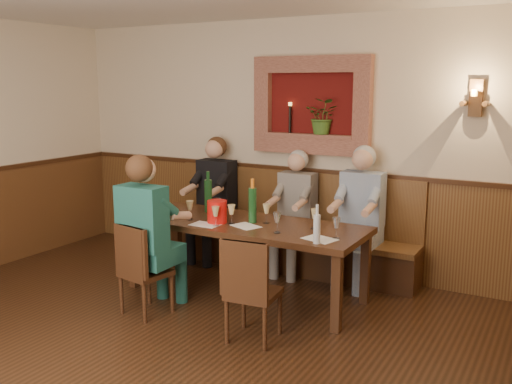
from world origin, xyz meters
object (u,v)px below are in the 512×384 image
Objects in this scene: chair_near_right at (253,310)px; person_bench_left at (213,209)px; person_bench_right at (359,228)px; wine_bottle_green_b at (208,195)px; bench at (287,241)px; wine_bottle_green_a at (253,204)px; water_bottle at (317,228)px; person_bench_mid at (294,224)px; dining_table at (245,229)px; spittoon_bucket at (217,212)px; person_chair_front at (150,247)px; chair_near_left at (145,288)px.

chair_near_right is 0.60× the size of person_bench_left.
wine_bottle_green_b is at bearing -156.10° from person_bench_right.
wine_bottle_green_b is (-0.56, -0.74, 0.60)m from bench.
water_bottle is at bearing -23.68° from wine_bottle_green_a.
person_bench_mid reaches higher than bench.
bench reaches higher than chair_near_right.
person_bench_left is (-0.94, 0.84, -0.06)m from dining_table.
chair_near_right is at bearing -60.12° from wine_bottle_green_a.
spittoon_bucket is at bearing 170.23° from water_bottle.
person_chair_front is 3.42× the size of wine_bottle_green_a.
wine_bottle_green_a is (0.30, 0.17, 0.07)m from spittoon_bucket.
wine_bottle_green_b is 1.28× the size of water_bottle.
water_bottle is at bearing -54.65° from bench.
person_bench_mid is at bearing 179.78° from person_bench_right.
dining_table is 1.11m from chair_near_left.
chair_near_left is (-0.55, -0.87, -0.43)m from dining_table.
bench is at bearing 90.00° from dining_table.
bench is 1.11m from wine_bottle_green_a.
chair_near_left is 0.38m from person_chair_front.
wine_bottle_green_b is (-0.01, 0.97, 0.32)m from person_chair_front.
person_bench_mid is 1.10m from spittoon_bucket.
person_bench_right is (1.81, 0.00, -0.00)m from person_bench_left.
spittoon_bucket is (-0.22, -0.16, 0.18)m from dining_table.
person_chair_front reaches higher than spittoon_bucket.
wine_bottle_green_a is (0.08, -0.93, 0.60)m from bench.
person_chair_front is 1.02m from wine_bottle_green_b.
person_chair_front is 1.06m from wine_bottle_green_a.
person_bench_right reaches higher than spittoon_bucket.
person_bench_mid is at bearing 81.02° from dining_table.
wine_bottle_green_b is at bearing 131.04° from chair_near_right.
spittoon_bucket is (0.33, 0.71, 0.61)m from chair_near_left.
bench is (0.00, 0.94, -0.35)m from dining_table.
dining_table is at bearing 117.87° from chair_near_right.
dining_table is 1.21m from person_bench_right.
person_bench_mid is 3.18× the size of wine_bottle_green_a.
person_bench_left is 6.71× the size of spittoon_bucket.
person_bench_mid is (0.13, 0.84, -0.11)m from dining_table.
water_bottle is (0.04, -1.19, 0.28)m from person_bench_right.
person_chair_front reaches higher than bench.
person_bench_left reaches higher than person_bench_mid.
person_bench_mid reaches higher than chair_near_right.
dining_table is at bearing -169.12° from wine_bottle_green_a.
person_bench_mid is at bearing 98.42° from chair_near_right.
spittoon_bucket reaches higher than chair_near_left.
spittoon_bucket is (-1.10, -0.99, 0.25)m from person_bench_right.
wine_bottle_green_b reaches higher than water_bottle.
person_chair_front is (-1.13, 0.07, 0.36)m from chair_near_right.
wine_bottle_green_a is at bearing 51.56° from person_chair_front.
person_chair_front is (-0.68, -1.61, 0.05)m from person_bench_mid.
spittoon_bucket is (0.33, 0.62, 0.25)m from person_chair_front.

